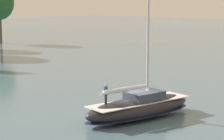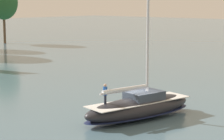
% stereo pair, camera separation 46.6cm
% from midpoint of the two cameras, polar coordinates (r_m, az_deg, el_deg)
% --- Properties ---
extents(ground_plane, '(400.00, 400.00, 0.00)m').
position_cam_midpoint_polar(ground_plane, '(36.24, 3.92, -6.31)').
color(ground_plane, slate).
extents(tree_shore_right, '(6.53, 6.53, 13.44)m').
position_cam_midpoint_polar(tree_shore_right, '(104.36, -13.87, 8.56)').
color(tree_shore_right, brown).
rests_on(tree_shore_right, ground).
extents(sailboat_main, '(11.11, 4.98, 14.75)m').
position_cam_midpoint_polar(sailboat_main, '(36.01, 3.97, -4.77)').
color(sailboat_main, '#232328').
rests_on(sailboat_main, ground).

